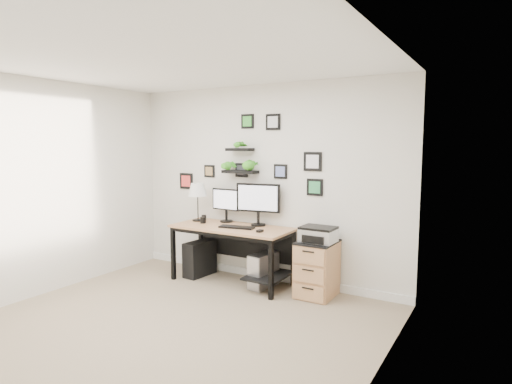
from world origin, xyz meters
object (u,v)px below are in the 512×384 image
Objects in this scene: table_lamp at (198,191)px; pc_tower_black at (200,258)px; pc_tower_grey at (263,270)px; file_cabinet at (317,269)px; printer at (318,234)px; mug at (203,220)px; monitor_left at (226,203)px; monitor_right at (258,201)px; desk at (236,236)px.

pc_tower_black is (0.09, -0.09, -0.94)m from table_lamp.
table_lamp is 1.46m from pc_tower_grey.
file_cabinet is 0.43m from printer.
mug is (0.18, -0.12, -0.38)m from table_lamp.
printer is (1.43, -0.17, -0.26)m from monitor_left.
table_lamp is 1.15× the size of pc_tower_grey.
printer is at bearing -50.52° from file_cabinet.
file_cabinet is at bearing 4.13° from pc_tower_grey.
monitor_left reaches higher than file_cabinet.
monitor_left is at bearing 173.40° from printer.
file_cabinet is at bearing -5.72° from monitor_left.
mug is at bearing -177.08° from pc_tower_grey.
mug is 0.22× the size of printer.
table_lamp is 6.07× the size of mug.
pc_tower_black is 1.04× the size of pc_tower_grey.
monitor_right reaches higher than file_cabinet.
printer reaches higher than pc_tower_black.
printer reaches higher than file_cabinet.
table_lamp is 0.44m from mug.
desk is 0.53m from mug.
pc_tower_grey is at bearing 2.92° from mug.
mug is 0.56m from pc_tower_black.
pc_tower_black is (-0.83, -0.20, -0.84)m from monitor_right.
monitor_right is at bearing 39.58° from desk.
file_cabinet is 1.66× the size of printer.
monitor_right is 0.93m from table_lamp.
table_lamp is at bearing 176.10° from pc_tower_grey.
desk is at bearing 4.53° from mug.
desk is 3.01× the size of table_lamp.
pc_tower_grey is (0.70, -0.19, -0.80)m from monitor_left.
desk is 0.58m from pc_tower_grey.
table_lamp is 0.79× the size of file_cabinet.
table_lamp is at bearing -173.25° from monitor_right.
pc_tower_grey is 0.91m from printer.
printer is (1.83, -0.05, -0.41)m from table_lamp.
pc_tower_black is 1.82m from printer.
desk is 2.67× the size of monitor_right.
table_lamp is (-0.40, -0.12, 0.16)m from monitor_left.
monitor_right is 1.13× the size of table_lamp.
printer is at bearing -1.51° from table_lamp.
monitor_left is at bearing 47.80° from mug.
file_cabinet is at bearing 129.48° from printer.
monitor_left is at bearing 178.99° from monitor_right.
printer reaches higher than desk.
monitor_left is 0.52m from monitor_right.
monitor_right is 0.82m from mug.
table_lamp reaches higher than mug.
desk is 3.96× the size of printer.
printer is (1.65, 0.07, -0.03)m from mug.
desk is at bearing -177.04° from file_cabinet.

